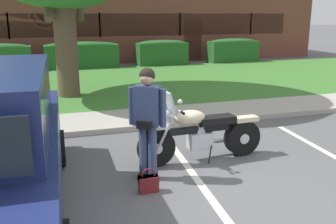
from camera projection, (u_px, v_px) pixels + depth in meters
The scene contains 13 objects.
ground_plane at pixel (218, 189), 5.42m from camera, with size 140.00×140.00×0.00m, color #565659.
curb_strip at pixel (158, 125), 8.30m from camera, with size 60.00×0.20×0.12m, color #ADA89E.
concrete_walk at pixel (148, 117), 9.09m from camera, with size 60.00×1.50×0.08m, color #ADA89E.
grass_lawn at pixel (114, 83), 13.52m from camera, with size 60.00×8.10×0.06m, color #3D752D.
stall_stripe_0 at pixel (7, 213), 4.77m from camera, with size 0.12×4.40×0.01m, color silver.
stall_stripe_1 at pixel (201, 185), 5.55m from camera, with size 0.12×4.40×0.01m, color silver.
motorcycle at pixel (205, 133), 6.40m from camera, with size 2.24×0.82×1.26m.
rider_person at pixel (147, 116), 5.52m from camera, with size 0.49×0.41×1.70m.
handbag at pixel (148, 183), 5.29m from camera, with size 0.28×0.13×0.36m.
hedge_center_left at pixel (82, 55), 17.09m from camera, with size 3.27×0.90×1.24m.
hedge_center_right at pixel (162, 52), 18.21m from camera, with size 2.41×0.90×1.24m.
hedge_right at pixel (233, 50), 19.34m from camera, with size 2.55×0.90×1.24m.
brick_building at pixel (90, 24), 22.25m from camera, with size 24.60×8.64×3.69m.
Camera 1 is at (-2.20, -4.51, 2.44)m, focal length 40.27 mm.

